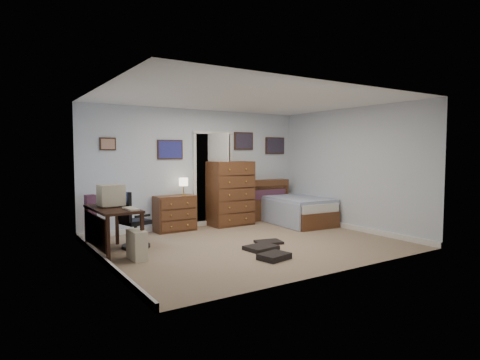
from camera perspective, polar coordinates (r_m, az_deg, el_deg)
name	(u,v)px	position (r m, az deg, el deg)	size (l,w,h in m)	color
floor	(251,244)	(7.09, 1.52, -9.12)	(5.00, 4.00, 0.02)	gray
computer_desk	(107,219)	(6.61, -18.38, -5.25)	(0.63, 1.28, 0.73)	black
crt_monitor	(111,195)	(6.74, -17.86, -2.08)	(0.39, 0.36, 0.35)	beige
keyboard	(131,209)	(6.32, -15.28, -3.95)	(0.15, 0.39, 0.02)	beige
pc_tower	(137,245)	(6.23, -14.44, -8.92)	(0.21, 0.41, 0.44)	beige
office_chair	(133,226)	(6.92, -15.01, -6.37)	(0.56, 0.56, 0.96)	black
media_stack	(91,219)	(7.58, -20.47, -5.18)	(0.17, 0.17, 0.85)	maroon
low_dresser	(175,213)	(8.24, -9.26, -4.69)	(0.81, 0.41, 0.72)	brown
table_lamp	(184,182)	(8.25, -8.04, -0.35)	(0.18, 0.18, 0.35)	gold
doorway	(207,179)	(9.05, -4.75, 0.21)	(0.96, 1.12, 2.05)	black
tall_dresser	(230,193)	(8.77, -1.37, -1.90)	(0.95, 0.56, 1.39)	brown
headboard_bookcase	(268,199)	(9.50, 3.96, -2.65)	(1.06, 0.33, 0.95)	brown
bed	(293,209)	(9.17, 7.50, -4.14)	(1.17, 2.03, 0.65)	brown
wall_posters	(222,145)	(8.88, -2.62, 4.95)	(4.38, 0.04, 0.60)	#331E11
floor_clutter	(268,250)	(6.53, 3.95, -9.86)	(1.06, 1.30, 0.09)	black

